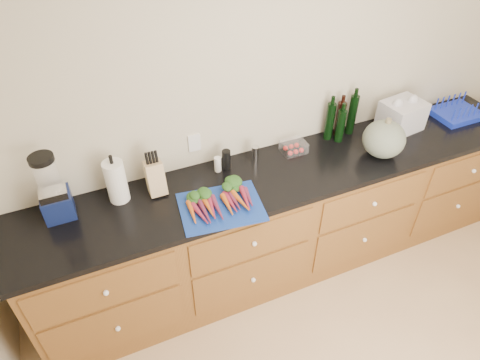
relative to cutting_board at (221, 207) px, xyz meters
name	(u,v)px	position (x,y,z in m)	size (l,w,h in m)	color
wall_back	(277,98)	(0.60, 0.48, 0.35)	(4.10, 0.05, 2.60)	beige
cabinets	(291,220)	(0.60, 0.16, -0.50)	(3.60, 0.64, 0.90)	brown
countertop	(296,170)	(0.60, 0.16, -0.03)	(3.64, 0.62, 0.04)	black
cutting_board	(221,207)	(0.00, 0.00, 0.00)	(0.49, 0.37, 0.01)	navy
carrots	(219,199)	(0.00, 0.04, 0.03)	(0.39, 0.28, 0.06)	#CC5B18
squash	(384,139)	(1.21, 0.06, 0.12)	(0.28, 0.28, 0.26)	#566353
blender_appliance	(53,191)	(-0.88, 0.32, 0.18)	(0.17, 0.17, 0.42)	#0F1A48
paper_towel	(116,181)	(-0.54, 0.32, 0.13)	(0.12, 0.12, 0.27)	white
knife_block	(155,178)	(-0.31, 0.30, 0.10)	(0.11, 0.11, 0.21)	tan
grinder_salt	(218,164)	(0.11, 0.34, 0.05)	(0.05, 0.05, 0.11)	white
grinder_pepper	(226,160)	(0.17, 0.34, 0.06)	(0.06, 0.06, 0.14)	black
canister_chrome	(255,154)	(0.38, 0.34, 0.05)	(0.05, 0.05, 0.12)	silver
tomato_box	(294,147)	(0.67, 0.33, 0.03)	(0.16, 0.13, 0.08)	white
bottles	(341,120)	(1.07, 0.37, 0.13)	(0.25, 0.13, 0.30)	black
grocery_bag	(402,116)	(1.55, 0.28, 0.10)	(0.29, 0.23, 0.22)	silver
dish_rack	(457,112)	(2.07, 0.24, 0.03)	(0.35, 0.28, 0.14)	#152ABA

